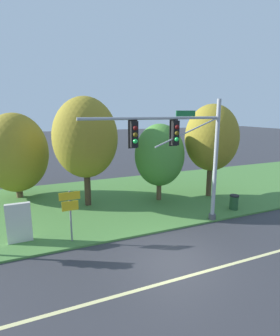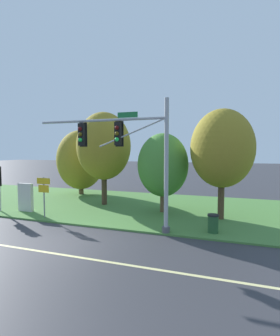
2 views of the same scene
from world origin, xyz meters
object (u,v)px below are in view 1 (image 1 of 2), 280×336
(tree_nearest_road, at_px, (16,153))
(tree_behind_signpost, at_px, (159,155))
(info_kiosk, at_px, (19,223))
(tree_mid_verge, at_px, (212,138))
(tree_left_of_mast, at_px, (85,138))
(traffic_signal_mast, at_px, (183,147))
(trash_bin, at_px, (234,202))
(route_sign_post, at_px, (70,208))

(tree_nearest_road, bearing_deg, tree_behind_signpost, -25.71)
(info_kiosk, bearing_deg, tree_mid_verge, 10.50)
(tree_left_of_mast, xyz_separation_m, info_kiosk, (-4.00, -3.78, -3.48))
(tree_nearest_road, xyz_separation_m, info_kiosk, (0.23, -7.29, -2.28))
(tree_mid_verge, bearing_deg, tree_left_of_mast, 170.38)
(tree_left_of_mast, xyz_separation_m, tree_behind_signpost, (4.80, -0.84, -1.28))
(traffic_signal_mast, distance_m, tree_nearest_road, 11.95)
(tree_nearest_road, height_order, trash_bin, tree_nearest_road)
(route_sign_post, xyz_separation_m, info_kiosk, (-2.26, 0.89, -0.74))
(tree_left_of_mast, xyz_separation_m, trash_bin, (8.32, -4.36, -3.95))
(route_sign_post, distance_m, trash_bin, 10.14)
(tree_nearest_road, distance_m, tree_left_of_mast, 5.62)
(tree_mid_verge, bearing_deg, trash_bin, -95.09)
(route_sign_post, bearing_deg, info_kiosk, 158.38)
(traffic_signal_mast, relative_size, trash_bin, 8.16)
(trash_bin, bearing_deg, tree_mid_verge, 84.91)
(tree_nearest_road, distance_m, info_kiosk, 7.64)
(tree_nearest_road, relative_size, tree_left_of_mast, 0.86)
(tree_mid_verge, xyz_separation_m, trash_bin, (-0.26, -2.90, -3.76))
(traffic_signal_mast, height_order, tree_left_of_mast, tree_left_of_mast)
(tree_left_of_mast, bearing_deg, tree_mid_verge, -9.62)
(info_kiosk, xyz_separation_m, trash_bin, (12.32, -0.57, -0.47))
(tree_nearest_road, distance_m, tree_behind_signpost, 10.03)
(traffic_signal_mast, xyz_separation_m, route_sign_post, (-5.73, 0.44, -2.60))
(tree_mid_verge, distance_m, info_kiosk, 13.20)
(route_sign_post, height_order, trash_bin, route_sign_post)
(route_sign_post, height_order, tree_mid_verge, tree_mid_verge)
(route_sign_post, relative_size, info_kiosk, 1.31)
(route_sign_post, xyz_separation_m, tree_left_of_mast, (1.74, 4.68, 2.74))
(tree_behind_signpost, height_order, trash_bin, tree_behind_signpost)
(tree_behind_signpost, xyz_separation_m, tree_mid_verge, (3.77, -0.61, 1.08))
(traffic_signal_mast, distance_m, info_kiosk, 8.75)
(tree_nearest_road, bearing_deg, info_kiosk, -88.19)
(trash_bin, bearing_deg, route_sign_post, -178.18)
(tree_nearest_road, bearing_deg, trash_bin, -32.07)
(tree_behind_signpost, xyz_separation_m, info_kiosk, (-8.80, -2.94, -2.20))
(tree_mid_verge, bearing_deg, tree_nearest_road, 158.83)
(tree_mid_verge, bearing_deg, route_sign_post, -162.65)
(tree_left_of_mast, bearing_deg, traffic_signal_mast, -52.10)
(traffic_signal_mast, distance_m, trash_bin, 5.82)
(tree_left_of_mast, relative_size, tree_behind_signpost, 1.33)
(tree_left_of_mast, relative_size, info_kiosk, 3.68)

